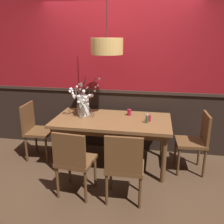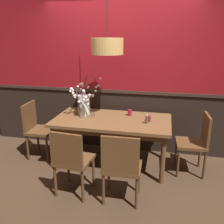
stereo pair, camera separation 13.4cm
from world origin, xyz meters
name	(u,v)px [view 2 (the right image)]	position (x,y,z in m)	size (l,w,h in m)	color
ground_plane	(112,164)	(0.00, 0.00, 0.00)	(24.00, 24.00, 0.00)	#422D1E
back_wall	(121,67)	(0.00, 0.66, 1.46)	(4.92, 0.14, 2.94)	black
dining_table	(112,124)	(0.00, 0.00, 0.68)	(1.76, 0.93, 0.76)	brown
chair_head_west_end	(37,127)	(-1.29, 0.01, 0.52)	(0.42, 0.45, 0.93)	brown
chair_head_east_end	(196,141)	(1.25, 0.02, 0.52)	(0.44, 0.43, 0.91)	brown
chair_near_side_left	(71,159)	(-0.32, -0.88, 0.51)	(0.47, 0.45, 0.90)	brown
chair_near_side_right	(121,165)	(0.31, -0.90, 0.51)	(0.47, 0.40, 0.91)	brown
chair_far_side_right	(137,116)	(0.27, 0.91, 0.53)	(0.45, 0.44, 0.96)	brown
chair_far_side_left	(108,115)	(-0.28, 0.86, 0.52)	(0.46, 0.41, 0.89)	brown
vase_with_blossoms	(84,104)	(-0.48, 0.11, 0.94)	(0.41, 0.54, 0.61)	silver
candle_holder_nearer_center	(149,119)	(0.55, 0.01, 0.81)	(0.07, 0.07, 0.09)	maroon
candle_holder_nearer_edge	(130,113)	(0.24, 0.22, 0.81)	(0.07, 0.07, 0.10)	maroon
condiment_bottle	(147,119)	(0.53, -0.08, 0.82)	(0.04, 0.04, 0.13)	#2D5633
pendant_lamp	(107,46)	(-0.09, 0.08, 1.82)	(0.46, 0.46, 1.23)	tan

